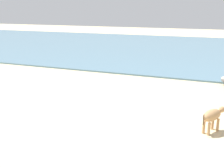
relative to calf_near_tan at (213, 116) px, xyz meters
name	(u,v)px	position (x,y,z in m)	size (l,w,h in m)	color
ground	(96,134)	(-2.92, -1.31, -0.48)	(80.00, 80.00, 0.00)	beige
sea_water	(183,49)	(-2.92, 15.52, -0.44)	(60.00, 20.00, 0.08)	slate
calf_near_tan	(213,116)	(0.00, 0.00, 0.00)	(0.68, 0.95, 0.66)	tan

